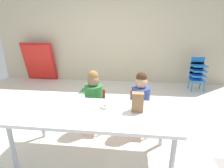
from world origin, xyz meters
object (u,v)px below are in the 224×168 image
at_px(craft_table, 94,116).
at_px(seated_child_middle_seat, 140,97).
at_px(paper_bag_brown, 138,102).
at_px(folded_activity_table, 39,62).
at_px(paper_plate_near_edge, 105,108).
at_px(donut_powdered_on_plate, 105,106).
at_px(kid_chair_blue_stack, 198,72).
at_px(seated_child_near_camera, 94,95).

height_order(craft_table, seated_child_middle_seat, seated_child_middle_seat).
bearing_deg(paper_bag_brown, seated_child_middle_seat, 83.62).
xyz_separation_m(folded_activity_table, paper_plate_near_edge, (2.34, -2.86, 0.08)).
bearing_deg(donut_powdered_on_plate, folded_activity_table, 129.27).
bearing_deg(folded_activity_table, donut_powdered_on_plate, -50.73).
bearing_deg(seated_child_middle_seat, folded_activity_table, 139.58).
height_order(kid_chair_blue_stack, donut_powdered_on_plate, kid_chair_blue_stack).
bearing_deg(paper_bag_brown, kid_chair_blue_stack, 59.27).
bearing_deg(craft_table, paper_plate_near_edge, 43.14).
relative_size(folded_activity_table, paper_bag_brown, 4.94).
bearing_deg(kid_chair_blue_stack, donut_powdered_on_plate, -126.85).
bearing_deg(folded_activity_table, craft_table, -53.00).
bearing_deg(paper_plate_near_edge, paper_bag_brown, -4.74).
bearing_deg(paper_bag_brown, seated_child_near_camera, 139.03).
relative_size(seated_child_middle_seat, folded_activity_table, 0.84).
bearing_deg(kid_chair_blue_stack, paper_bag_brown, -120.73).
height_order(kid_chair_blue_stack, folded_activity_table, folded_activity_table).
relative_size(seated_child_near_camera, paper_bag_brown, 4.17).
relative_size(kid_chair_blue_stack, donut_powdered_on_plate, 7.07).
bearing_deg(paper_plate_near_edge, craft_table, -136.86).
bearing_deg(seated_child_near_camera, craft_table, -77.41).
xyz_separation_m(seated_child_near_camera, donut_powdered_on_plate, (0.24, -0.50, 0.08)).
distance_m(craft_table, paper_plate_near_edge, 0.16).
bearing_deg(donut_powdered_on_plate, paper_plate_near_edge, 0.00).
relative_size(seated_child_middle_seat, kid_chair_blue_stack, 1.15).
height_order(paper_bag_brown, paper_plate_near_edge, paper_bag_brown).
relative_size(seated_child_middle_seat, donut_powdered_on_plate, 8.11).
xyz_separation_m(kid_chair_blue_stack, donut_powdered_on_plate, (-1.88, -2.51, 0.18)).
relative_size(paper_bag_brown, donut_powdered_on_plate, 1.94).
bearing_deg(seated_child_near_camera, donut_powdered_on_plate, -64.26).
height_order(craft_table, folded_activity_table, folded_activity_table).
bearing_deg(craft_table, paper_bag_brown, 8.30).
bearing_deg(folded_activity_table, paper_plate_near_edge, -50.73).
height_order(seated_child_middle_seat, folded_activity_table, folded_activity_table).
distance_m(craft_table, seated_child_near_camera, 0.62).
bearing_deg(kid_chair_blue_stack, folded_activity_table, 175.30).
xyz_separation_m(craft_table, folded_activity_table, (-2.23, 2.96, -0.02)).
distance_m(paper_bag_brown, paper_plate_near_edge, 0.39).
bearing_deg(donut_powdered_on_plate, paper_bag_brown, -4.74).
xyz_separation_m(kid_chair_blue_stack, paper_bag_brown, (-1.51, -2.55, 0.26)).
height_order(kid_chair_blue_stack, paper_plate_near_edge, kid_chair_blue_stack).
xyz_separation_m(seated_child_middle_seat, folded_activity_table, (-2.77, 2.36, -0.02)).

